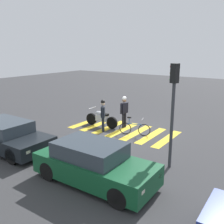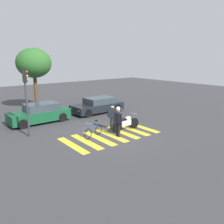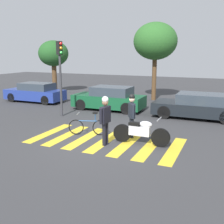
% 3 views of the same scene
% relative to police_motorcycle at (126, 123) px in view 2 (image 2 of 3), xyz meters
% --- Properties ---
extents(ground_plane, '(60.00, 60.00, 0.00)m').
position_rel_police_motorcycle_xyz_m(ground_plane, '(-1.39, -0.19, -0.48)').
color(ground_plane, '#38383A').
extents(police_motorcycle, '(2.21, 0.62, 1.07)m').
position_rel_police_motorcycle_xyz_m(police_motorcycle, '(0.00, 0.00, 0.00)').
color(police_motorcycle, black).
rests_on(police_motorcycle, ground_plane).
extents(leaning_bicycle, '(1.61, 0.64, 0.99)m').
position_rel_police_motorcycle_xyz_m(leaning_bicycle, '(-2.39, 0.24, -0.11)').
color(leaning_bicycle, black).
rests_on(leaning_bicycle, ground_plane).
extents(officer_on_foot, '(0.25, 0.69, 1.86)m').
position_rel_police_motorcycle_xyz_m(officer_on_foot, '(-1.19, -0.63, 0.61)').
color(officer_on_foot, black).
rests_on(officer_on_foot, ground_plane).
extents(officer_by_motorcycle, '(0.43, 0.59, 1.80)m').
position_rel_police_motorcycle_xyz_m(officer_by_motorcycle, '(-0.61, 0.66, 0.57)').
color(officer_by_motorcycle, '#1E232D').
rests_on(officer_by_motorcycle, ground_plane).
extents(crosswalk_stripes, '(5.85, 2.99, 0.01)m').
position_rel_police_motorcycle_xyz_m(crosswalk_stripes, '(-1.39, -0.19, -0.47)').
color(crosswalk_stripes, yellow).
rests_on(crosswalk_stripes, ground_plane).
extents(car_green_compact, '(4.31, 1.82, 1.42)m').
position_rel_police_motorcycle_xyz_m(car_green_compact, '(-3.72, 5.34, 0.21)').
color(car_green_compact, black).
rests_on(car_green_compact, ground_plane).
extents(car_black_suv, '(4.51, 1.94, 1.32)m').
position_rel_police_motorcycle_xyz_m(car_black_suv, '(1.45, 5.26, 0.17)').
color(car_black_suv, black).
rests_on(car_black_suv, ground_plane).
extents(traffic_light_pole, '(0.35, 0.30, 4.00)m').
position_rel_police_motorcycle_xyz_m(traffic_light_pole, '(-5.40, 2.74, 2.22)').
color(traffic_light_pole, '#38383D').
rests_on(traffic_light_pole, ground_plane).
extents(street_tree_mid, '(3.09, 3.09, 5.52)m').
position_rel_police_motorcycle_xyz_m(street_tree_mid, '(-2.21, 9.91, 3.70)').
color(street_tree_mid, brown).
rests_on(street_tree_mid, ground_plane).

